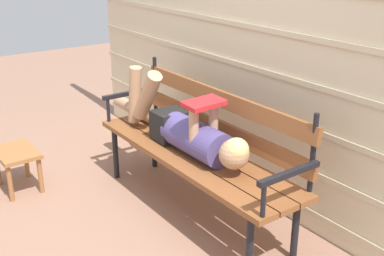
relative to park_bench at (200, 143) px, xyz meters
The scene contains 5 objects.
ground_plane 0.56m from the park_bench, 90.00° to the right, with size 12.00×12.00×0.00m, color #936B56.
house_siding 0.89m from the park_bench, 90.00° to the left, with size 4.42×0.08×2.56m.
park_bench is the anchor object (origin of this frame).
reclining_person 0.16m from the park_bench, 146.00° to the right, with size 1.73×0.26×0.51m.
footstool 1.47m from the park_bench, 138.46° to the right, with size 0.42×0.29×0.32m.
Camera 1 is at (2.48, -1.65, 1.83)m, focal length 45.38 mm.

